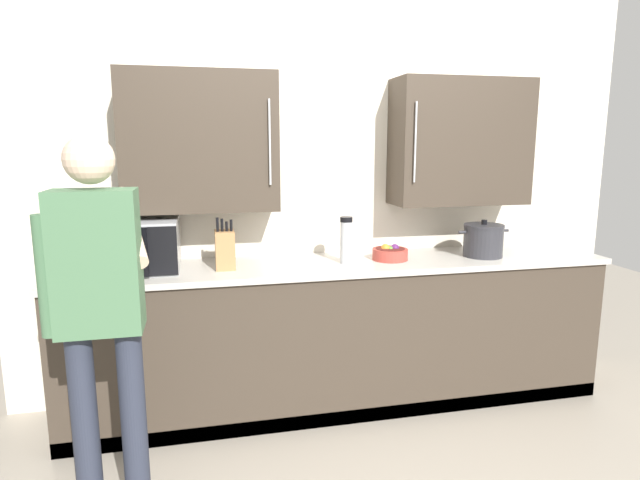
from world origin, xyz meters
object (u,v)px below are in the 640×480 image
Objects in this scene: fruit_bowl at (390,253)px; person_figure at (100,298)px; knife_block at (225,249)px; microwave_oven at (125,246)px; thermos_flask at (346,240)px; stock_pot at (483,240)px.

person_figure reaches higher than fruit_bowl.
microwave_oven is at bearing 173.61° from knife_block.
fruit_bowl is at bearing 7.18° from thermos_flask.
person_figure is at bearing -150.16° from thermos_flask.
microwave_oven reaches higher than fruit_bowl.
thermos_flask is at bearing -172.82° from fruit_bowl.
thermos_flask is (1.27, -0.08, -0.00)m from microwave_oven.
fruit_bowl is 0.73× the size of knife_block.
stock_pot is at bearing 18.54° from person_figure.
knife_block is (-1.02, -0.01, 0.07)m from fruit_bowl.
person_figure is (-0.55, -0.75, -0.04)m from knife_block.
knife_block is 0.18× the size of person_figure.
fruit_bowl is 0.64× the size of stock_pot.
stock_pot is 1.14× the size of knife_block.
person_figure reaches higher than knife_block.
thermos_flask reaches higher than fruit_bowl.
thermos_flask is at bearing 29.84° from person_figure.
microwave_oven is 1.28m from thermos_flask.
microwave_oven is 1.89× the size of thermos_flask.
fruit_bowl is at bearing 26.07° from person_figure.
stock_pot is (0.62, -0.03, 0.06)m from fruit_bowl.
thermos_flask reaches higher than stock_pot.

